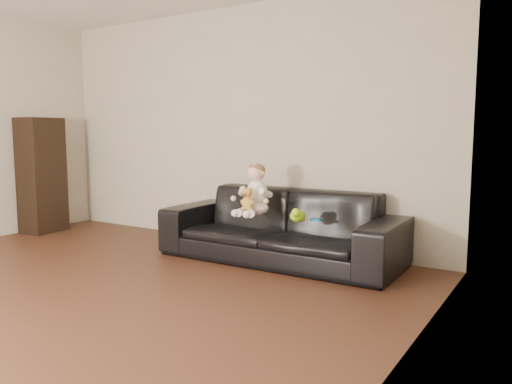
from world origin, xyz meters
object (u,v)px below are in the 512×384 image
Objects in this scene: cabinet at (42,175)px; sofa at (280,226)px; baby at (255,192)px; toy_rattle at (302,219)px; toy_green at (298,216)px; toy_blue_disc at (316,220)px; teddy_bear at (248,199)px.

sofa is at bearing 0.27° from cabinet.
toy_rattle is at bearing -29.63° from baby.
cabinet reaches higher than toy_rattle.
toy_blue_disc is at bearing 56.71° from toy_green.
baby reaches higher than toy_blue_disc.
cabinet is 6.44× the size of teddy_bear.
sofa reaches higher than toy_green.
sofa is 0.40m from baby.
cabinet is (-3.19, -0.34, 0.37)m from sofa.
baby reaches higher than toy_green.
toy_green is at bearing -32.50° from baby.
toy_rattle is at bearing -33.78° from sofa.
sofa is at bearing 12.65° from baby.
teddy_bear is 1.36× the size of toy_green.
toy_blue_disc is (3.62, 0.25, -0.25)m from cabinet.
sofa is 0.44m from toy_rattle.
baby is (-0.20, -0.13, 0.32)m from sofa.
sofa is at bearing 141.88° from toy_green.
teddy_bear is at bearing -177.31° from toy_green.
sofa is 0.43m from teddy_bear.
toy_blue_disc is at bearing -16.14° from baby.
cabinet is at bearing -178.53° from toy_green.
cabinet reaches higher than toy_blue_disc.
teddy_bear is at bearing -163.63° from toy_blue_disc.
toy_green is at bearing -38.69° from sofa.
toy_green is at bearing -144.44° from toy_rattle.
teddy_bear is 0.56m from toy_rattle.
cabinet is 2.86× the size of baby.
toy_rattle reaches higher than toy_blue_disc.
sofa is 0.44m from toy_green.
sofa reaches higher than toy_rattle.
toy_green is at bearing -123.29° from toy_blue_disc.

